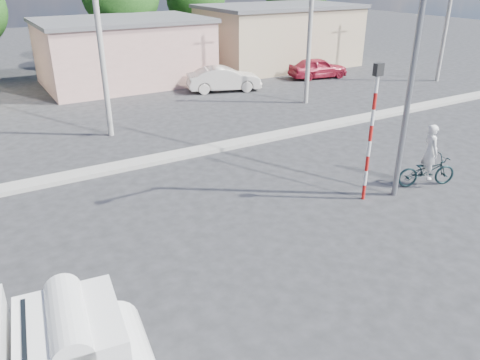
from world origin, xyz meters
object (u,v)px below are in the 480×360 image
bicycle (427,171)px  cyclist (429,160)px  streetlight (413,41)px  traffic_pole (372,122)px  car_cream (224,79)px  car_red (318,68)px

bicycle → cyclist: cyclist is taller
bicycle → streetlight: bearing=110.8°
bicycle → traffic_pole: 3.32m
cyclist → streetlight: 4.34m
bicycle → streetlight: 4.72m
bicycle → streetlight: (-1.65, -0.00, 4.42)m
streetlight → cyclist: bearing=0.1°
car_cream → cyclist: bearing=-165.0°
traffic_pole → streetlight: (0.94, -0.30, 2.37)m
cyclist → car_cream: bearing=18.4°
bicycle → traffic_pole: traffic_pole is taller
car_red → traffic_pole: bearing=155.3°
bicycle → car_cream: (0.63, 15.58, 0.19)m
bicycle → car_cream: car_cream is taller
cyclist → streetlight: bearing=110.8°
traffic_pole → cyclist: bearing=-6.6°
bicycle → cyclist: bearing=0.0°
traffic_pole → streetlight: bearing=-17.7°
cyclist → car_cream: size_ratio=0.43×
traffic_pole → bicycle: bearing=-6.6°
car_red → streetlight: bearing=158.2°
car_cream → traffic_pole: size_ratio=1.02×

